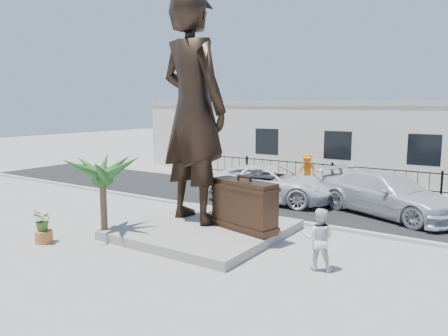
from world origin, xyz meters
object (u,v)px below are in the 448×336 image
object	(u,v)px
suitcase	(244,205)
car_white	(270,183)
statue	(193,110)
tourist	(319,239)

from	to	relation	value
suitcase	car_white	size ratio (longest dim) A/B	0.40
statue	tourist	bearing A→B (deg)	176.58
statue	suitcase	size ratio (longest dim) A/B	3.35
statue	car_white	xyz separation A→B (m)	(0.23, 5.51, -3.45)
suitcase	car_white	world-z (taller)	suitcase
statue	suitcase	bearing A→B (deg)	-171.79
statue	suitcase	xyz separation A→B (m)	(2.19, -0.11, -3.16)
tourist	car_white	distance (m)	8.56
tourist	car_white	world-z (taller)	tourist
statue	car_white	distance (m)	6.50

